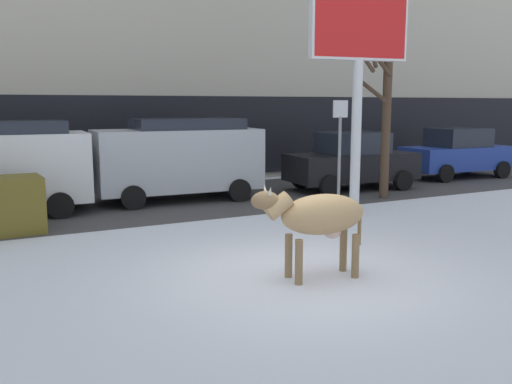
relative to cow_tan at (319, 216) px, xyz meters
name	(u,v)px	position (x,y,z in m)	size (l,w,h in m)	color
ground_plane	(299,276)	(-0.21, 0.22, -0.99)	(120.00, 120.00, 0.00)	white
road_strip	(158,203)	(-0.21, 7.70, -0.99)	(60.00, 5.60, 0.01)	#423F3F
cow_tan	(319,216)	(0.00, 0.00, 0.00)	(1.93, 0.77, 1.54)	tan
billboard	(359,35)	(3.52, 3.68, 3.32)	(2.53, 0.50, 5.56)	silver
car_silver_van	(179,157)	(0.48, 7.86, 0.25)	(4.69, 2.30, 2.32)	#B7BABF
car_black_sedan	(352,161)	(6.10, 7.23, -0.09)	(4.28, 2.15, 1.84)	black
car_blue_sedan	(457,153)	(11.39, 7.79, -0.09)	(4.28, 2.15, 1.84)	#233D9E
bare_tree_right_lot	(384,106)	(5.84, 5.45, 1.68)	(1.04, 1.44, 4.92)	#4C3828
dumpster	(0,206)	(-4.30, 5.59, -0.39)	(1.70, 1.10, 1.20)	brown
street_sign	(340,145)	(3.78, 4.72, 0.68)	(0.44, 0.08, 2.82)	gray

